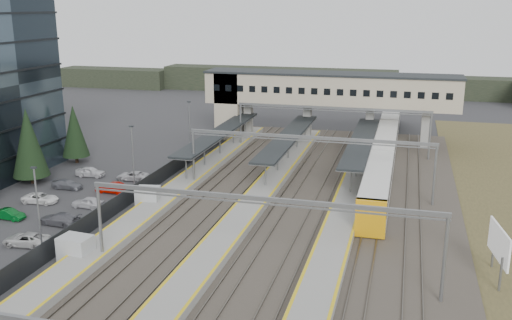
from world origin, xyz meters
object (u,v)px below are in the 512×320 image
(relay_cabin_near, at_px, (76,249))
(train, at_px, (386,146))
(billboard, at_px, (499,245))
(relay_cabin_far, at_px, (148,197))
(footbridge, at_px, (312,93))

(relay_cabin_near, xyz_separation_m, train, (24.22, 41.07, 0.94))
(train, relative_size, billboard, 11.33)
(relay_cabin_far, bearing_deg, billboard, -13.68)
(train, distance_m, billboard, 36.77)
(footbridge, relative_size, billboard, 7.57)
(relay_cabin_far, bearing_deg, relay_cabin_near, -90.04)
(footbridge, relative_size, train, 0.67)
(relay_cabin_far, distance_m, train, 36.14)
(footbridge, bearing_deg, relay_cabin_near, -103.27)
(relay_cabin_near, relative_size, billboard, 0.54)
(relay_cabin_near, relative_size, relay_cabin_far, 1.05)
(relay_cabin_far, relative_size, billboard, 0.52)
(relay_cabin_near, height_order, relay_cabin_far, relay_cabin_near)
(footbridge, xyz_separation_m, train, (12.30, -9.45, -5.86))
(footbridge, distance_m, train, 16.58)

